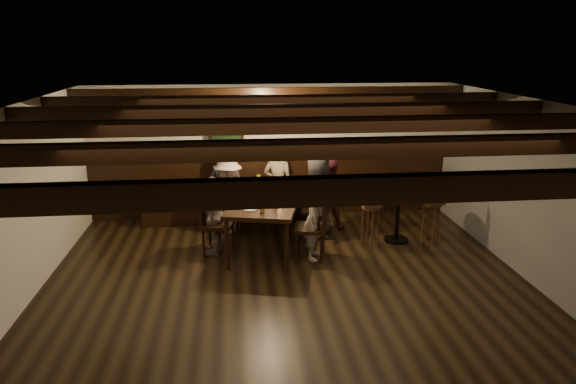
{
  "coord_description": "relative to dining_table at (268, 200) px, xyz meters",
  "views": [
    {
      "loc": [
        -0.66,
        -5.61,
        3.11
      ],
      "look_at": [
        0.07,
        1.3,
        1.07
      ],
      "focal_mm": 32.0,
      "sensor_mm": 36.0,
      "label": 1
    }
  ],
  "objects": [
    {
      "name": "chair_right_near",
      "position": [
        0.8,
        0.27,
        -0.46
      ],
      "size": [
        0.51,
        0.51,
        0.93
      ],
      "rotation": [
        0.0,
        0.0,
        1.34
      ],
      "color": "black",
      "rests_on": "floor"
    },
    {
      "name": "chair_left_far",
      "position": [
        -0.81,
        -0.27,
        -0.44
      ],
      "size": [
        0.54,
        0.54,
        0.98
      ],
      "rotation": [
        0.0,
        0.0,
        -1.8
      ],
      "color": "black",
      "rests_on": "floor"
    },
    {
      "name": "person_bench_right",
      "position": [
        1.08,
        0.67,
        -0.14
      ],
      "size": [
        0.67,
        0.58,
        1.2
      ],
      "primitive_type": "imported",
      "rotation": [
        0.0,
        0.0,
        2.91
      ],
      "color": "#5A1F2B",
      "rests_on": "floor"
    },
    {
      "name": "pint_f",
      "position": [
        0.07,
        -0.58,
        0.14
      ],
      "size": [
        0.07,
        0.07,
        0.14
      ],
      "primitive_type": "cylinder",
      "color": "silver",
      "rests_on": "dining_table"
    },
    {
      "name": "condiment_caddy",
      "position": [
        -0.01,
        -0.05,
        0.13
      ],
      "size": [
        0.15,
        0.1,
        0.12
      ],
      "primitive_type": "cube",
      "color": "black",
      "rests_on": "dining_table"
    },
    {
      "name": "plate_near",
      "position": [
        -0.31,
        -0.65,
        0.07
      ],
      "size": [
        0.24,
        0.24,
        0.01
      ],
      "primitive_type": "cylinder",
      "color": "white",
      "rests_on": "dining_table"
    },
    {
      "name": "pint_c",
      "position": [
        -0.27,
        0.17,
        0.14
      ],
      "size": [
        0.07,
        0.07,
        0.14
      ],
      "primitive_type": "cylinder",
      "color": "#BF7219",
      "rests_on": "dining_table"
    },
    {
      "name": "person_right_near",
      "position": [
        0.83,
        0.26,
        -0.04
      ],
      "size": [
        0.59,
        0.77,
        1.4
      ],
      "primitive_type": "imported",
      "rotation": [
        0.0,
        0.0,
        1.34
      ],
      "color": "#2B2B2D",
      "rests_on": "floor"
    },
    {
      "name": "bar_stool_left",
      "position": [
        1.57,
        -0.28,
        -0.39
      ],
      "size": [
        0.3,
        0.31,
        0.96
      ],
      "rotation": [
        0.0,
        0.0,
        -0.03
      ],
      "color": "#311C0F",
      "rests_on": "floor"
    },
    {
      "name": "dining_table",
      "position": [
        0.0,
        0.0,
        0.0
      ],
      "size": [
        1.45,
        2.33,
        0.81
      ],
      "rotation": [
        0.0,
        0.0,
        -0.23
      ],
      "color": "black",
      "rests_on": "floor"
    },
    {
      "name": "person_right_far",
      "position": [
        0.63,
        -0.61,
        -0.12
      ],
      "size": [
        0.4,
        0.51,
        1.25
      ],
      "primitive_type": "imported",
      "rotation": [
        0.0,
        0.0,
        1.34
      ],
      "color": "#A19988",
      "rests_on": "floor"
    },
    {
      "name": "person_left_far",
      "position": [
        -0.83,
        -0.26,
        -0.14
      ],
      "size": [
        0.45,
        0.76,
        1.21
      ],
      "primitive_type": "imported",
      "rotation": [
        0.0,
        0.0,
        -1.8
      ],
      "color": "gray",
      "rests_on": "floor"
    },
    {
      "name": "person_bench_centre",
      "position": [
        0.24,
        1.02,
        -0.04
      ],
      "size": [
        0.58,
        0.45,
        1.4
      ],
      "primitive_type": "imported",
      "rotation": [
        0.0,
        0.0,
        2.91
      ],
      "color": "slate",
      "rests_on": "floor"
    },
    {
      "name": "chair_left_near",
      "position": [
        -0.59,
        0.6,
        -0.48
      ],
      "size": [
        0.48,
        0.48,
        0.88
      ],
      "rotation": [
        0.0,
        0.0,
        -1.8
      ],
      "color": "black",
      "rests_on": "floor"
    },
    {
      "name": "pint_g",
      "position": [
        -0.14,
        -0.79,
        0.14
      ],
      "size": [
        0.07,
        0.07,
        0.14
      ],
      "primitive_type": "cylinder",
      "color": "#BF7219",
      "rests_on": "dining_table"
    },
    {
      "name": "chair_right_far",
      "position": [
        0.6,
        -0.6,
        -0.44
      ],
      "size": [
        0.54,
        0.54,
        0.99
      ],
      "rotation": [
        0.0,
        0.0,
        1.34
      ],
      "color": "black",
      "rests_on": "floor"
    },
    {
      "name": "pint_a",
      "position": [
        -0.11,
        0.75,
        0.14
      ],
      "size": [
        0.07,
        0.07,
        0.14
      ],
      "primitive_type": "cylinder",
      "color": "#BF7219",
      "rests_on": "dining_table"
    },
    {
      "name": "high_top_table",
      "position": [
        2.07,
        -0.08,
        -0.12
      ],
      "size": [
        0.53,
        0.53,
        0.95
      ],
      "color": "black",
      "rests_on": "floor"
    },
    {
      "name": "person_left_near",
      "position": [
        -0.63,
        0.61,
        -0.1
      ],
      "size": [
        0.66,
        0.92,
        1.29
      ],
      "primitive_type": "imported",
      "rotation": [
        0.0,
        0.0,
        -1.8
      ],
      "color": "#AC9991",
      "rests_on": "floor"
    },
    {
      "name": "person_bench_left",
      "position": [
        -0.67,
        1.08,
        -0.07
      ],
      "size": [
        0.74,
        0.57,
        1.36
      ],
      "primitive_type": "imported",
      "rotation": [
        0.0,
        0.0,
        2.91
      ],
      "color": "#27282A",
      "rests_on": "floor"
    },
    {
      "name": "pint_b",
      "position": [
        0.39,
        0.57,
        0.14
      ],
      "size": [
        0.07,
        0.07,
        0.14
      ],
      "primitive_type": "cylinder",
      "color": "#BF7219",
      "rests_on": "dining_table"
    },
    {
      "name": "pint_d",
      "position": [
        0.34,
        0.13,
        0.14
      ],
      "size": [
        0.07,
        0.07,
        0.14
      ],
      "primitive_type": "cylinder",
      "color": "silver",
      "rests_on": "dining_table"
    },
    {
      "name": "pint_e",
      "position": [
        -0.32,
        -0.39,
        0.14
      ],
      "size": [
        0.07,
        0.07,
        0.14
      ],
      "primitive_type": "cylinder",
      "color": "#BF7219",
      "rests_on": "dining_table"
    },
    {
      "name": "room",
      "position": [
        -0.12,
        0.2,
        0.33
      ],
      "size": [
        7.0,
        7.0,
        7.0
      ],
      "color": "black",
      "rests_on": "ground"
    },
    {
      "name": "plate_far",
      "position": [
        0.11,
        -0.33,
        0.07
      ],
      "size": [
        0.24,
        0.24,
        0.01
      ],
      "primitive_type": "cylinder",
      "color": "white",
      "rests_on": "dining_table"
    },
    {
      "name": "candle",
      "position": [
        0.19,
        0.26,
        0.09
      ],
      "size": [
        0.05,
        0.05,
        0.05
      ],
      "primitive_type": "cylinder",
      "color": "beige",
      "rests_on": "dining_table"
    },
    {
      "name": "bar_stool_right",
      "position": [
        2.57,
        -0.23,
        -0.39
      ],
      "size": [
        0.3,
        0.32,
        0.96
      ],
      "rotation": [
        0.0,
        0.0,
        0.13
      ],
      "color": "#311C0F",
      "rests_on": "floor"
    }
  ]
}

